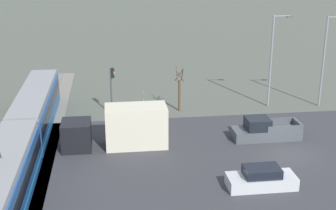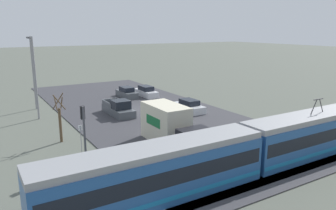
# 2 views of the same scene
# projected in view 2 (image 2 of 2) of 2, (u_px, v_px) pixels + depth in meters

# --- Properties ---
(ground_plane) EXTENTS (320.00, 320.00, 0.00)m
(ground_plane) POSITION_uv_depth(u_px,v_px,m) (140.00, 111.00, 40.07)
(ground_plane) COLOR #565B51
(road_surface) EXTENTS (17.85, 46.01, 0.08)m
(road_surface) POSITION_uv_depth(u_px,v_px,m) (140.00, 110.00, 40.06)
(road_surface) COLOR #38383D
(road_surface) RESTS_ON ground
(rail_bed) EXTENTS (53.03, 4.40, 0.22)m
(rail_bed) POSITION_uv_depth(u_px,v_px,m) (262.00, 167.00, 23.64)
(rail_bed) COLOR gray
(rail_bed) RESTS_ON ground
(light_rail_tram) EXTENTS (28.74, 2.73, 4.35)m
(light_rail_tram) POSITION_uv_depth(u_px,v_px,m) (248.00, 150.00, 22.55)
(light_rail_tram) COLOR #235193
(light_rail_tram) RESTS_ON ground
(box_truck) EXTENTS (2.52, 8.18, 3.27)m
(box_truck) POSITION_uv_depth(u_px,v_px,m) (172.00, 127.00, 27.85)
(box_truck) COLOR black
(box_truck) RESTS_ON ground
(pickup_truck) EXTENTS (2.01, 5.55, 1.82)m
(pickup_truck) POSITION_uv_depth(u_px,v_px,m) (119.00, 109.00, 37.75)
(pickup_truck) COLOR #4C5156
(pickup_truck) RESTS_ON ground
(sedan_car_0) EXTENTS (1.82, 4.51, 1.43)m
(sedan_car_0) POSITION_uv_depth(u_px,v_px,m) (189.00, 106.00, 39.36)
(sedan_car_0) COLOR silver
(sedan_car_0) RESTS_ON ground
(sedan_car_1) EXTENTS (1.72, 4.75, 1.53)m
(sedan_car_1) POSITION_uv_depth(u_px,v_px,m) (146.00, 92.00, 48.11)
(sedan_car_1) COLOR silver
(sedan_car_1) RESTS_ON ground
(sedan_car_2) EXTENTS (1.73, 4.38, 1.50)m
(sedan_car_2) POSITION_uv_depth(u_px,v_px,m) (127.00, 93.00, 47.44)
(sedan_car_2) COLOR #4C5156
(sedan_car_2) RESTS_ON ground
(traffic_light_pole) EXTENTS (0.28, 0.47, 4.51)m
(traffic_light_pole) POSITION_uv_depth(u_px,v_px,m) (84.00, 128.00, 23.13)
(traffic_light_pole) COLOR #47474C
(traffic_light_pole) RESTS_ON ground
(street_tree) EXTENTS (1.04, 0.86, 4.36)m
(street_tree) POSITION_uv_depth(u_px,v_px,m) (60.00, 120.00, 28.58)
(street_tree) COLOR brown
(street_tree) RESTS_ON ground
(street_lamp_near_crossing) EXTENTS (0.36, 1.95, 9.00)m
(street_lamp_near_crossing) POSITION_uv_depth(u_px,v_px,m) (35.00, 73.00, 35.34)
(street_lamp_near_crossing) COLOR gray
(street_lamp_near_crossing) RESTS_ON ground
(street_lamp_mid_block) EXTENTS (0.36, 1.95, 8.91)m
(street_lamp_mid_block) POSITION_uv_depth(u_px,v_px,m) (33.00, 68.00, 39.89)
(street_lamp_mid_block) COLOR gray
(street_lamp_mid_block) RESTS_ON ground
(no_parking_sign) EXTENTS (0.32, 0.08, 2.31)m
(no_parking_sign) POSITION_uv_depth(u_px,v_px,m) (81.00, 136.00, 26.15)
(no_parking_sign) COLOR gray
(no_parking_sign) RESTS_ON ground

